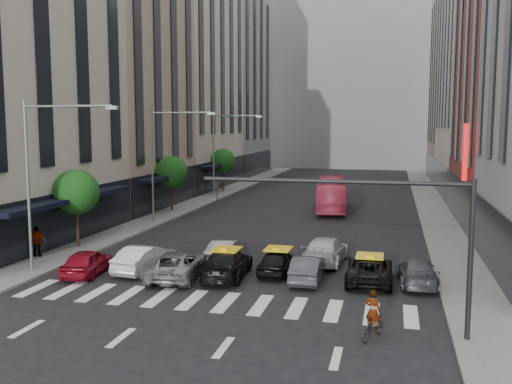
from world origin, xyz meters
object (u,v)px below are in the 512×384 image
Objects in this scene: streetlamp_mid at (163,150)px; bus at (331,194)px; car_red at (87,262)px; taxi_left at (227,263)px; car_white_front at (145,258)px; streetlamp_far at (222,144)px; pedestrian_far at (37,242)px; taxi_center at (278,262)px; streetlamp_near at (43,163)px; motorcycle at (373,327)px.

streetlamp_mid reaches higher than bus.
taxi_left is (7.30, 1.29, 0.04)m from car_red.
streetlamp_mid is 16.00m from car_white_front.
car_red is (2.18, -31.71, -5.21)m from streetlamp_far.
pedestrian_far is at bearing 51.84° from bus.
taxi_center is at bearing -47.72° from streetlamp_mid.
streetlamp_near is 29.23m from bus.
car_white_front reaches higher than motorcycle.
streetlamp_mid is 16.55m from bus.
streetlamp_mid is 14.24m from pedestrian_far.
car_red is at bearing 34.16° from car_white_front.
car_white_front is at bearing 12.26° from taxi_center.
car_red is 7.42m from taxi_left.
taxi_center is at bearing 83.50° from bus.
pedestrian_far is (-14.86, -23.28, -0.45)m from bus.
streetlamp_mid reaches higher than car_white_front.
pedestrian_far is (-2.56, -29.13, -4.86)m from streetlamp_far.
taxi_center reaches higher than motorcycle.
taxi_center is at bearing -32.70° from motorcycle.
car_white_front is at bearing 153.20° from pedestrian_far.
taxi_center is (9.76, 2.57, -0.03)m from car_red.
taxi_left reaches higher than taxi_center.
streetlamp_far is at bearing -93.40° from car_red.
streetlamp_mid is at bearing 33.90° from bus.
taxi_left is 2.77m from taxi_center.
car_white_front is 2.47× the size of pedestrian_far.
pedestrian_far is (-7.40, 1.21, 0.32)m from car_white_front.
bus reaches higher than taxi_left.
motorcycle is (17.18, -37.39, -5.46)m from streetlamp_far.
bus reaches higher than car_red.
taxi_left is at bearing 156.40° from pedestrian_far.
car_red is at bearing 63.01° from bus.
streetlamp_mid reaches higher than taxi_center.
streetlamp_mid is 18.51m from taxi_center.
bus reaches higher than motorcycle.
motorcycle is at bearing -65.33° from streetlamp_far.
taxi_center is at bearing -172.56° from car_red.
streetlamp_near reaches higher than taxi_left.
taxi_left is 2.98× the size of motorcycle.
taxi_left is at bearing 30.12° from taxi_center.
streetlamp_near is at bearing 5.59° from taxi_left.
motorcycle is (17.18, -21.39, -5.46)m from streetlamp_mid.
car_white_front is at bearing -4.79° from taxi_left.
taxi_left is 2.82× the size of pedestrian_far.
bus is (2.82, 24.57, 0.76)m from taxi_left.
taxi_center is at bearing -156.37° from taxi_left.
streetlamp_mid reaches higher than taxi_left.
bus is at bearing 39.52° from streetlamp_mid.
streetlamp_near is 2.20× the size of car_red.
taxi_left is 1.29× the size of taxi_center.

